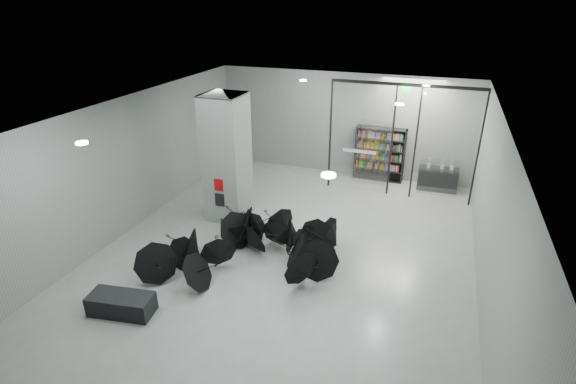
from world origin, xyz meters
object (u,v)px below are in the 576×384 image
(bench, at_px, (121,304))
(umbrella_cluster, at_px, (262,247))
(shop_counter, at_px, (437,179))
(bookshelf, at_px, (379,154))
(column, at_px, (227,158))

(bench, height_order, umbrella_cluster, umbrella_cluster)
(bench, xyz_separation_m, shop_counter, (6.44, 9.62, 0.19))
(bench, bearing_deg, bookshelf, 58.08)
(bench, distance_m, bookshelf, 10.78)
(bookshelf, distance_m, umbrella_cluster, 7.03)
(bench, xyz_separation_m, bookshelf, (4.22, 9.89, 0.81))
(shop_counter, bearing_deg, bookshelf, 171.03)
(shop_counter, bearing_deg, bench, -125.78)
(shop_counter, relative_size, umbrella_cluster, 0.27)
(column, relative_size, bookshelf, 1.92)
(column, distance_m, bookshelf, 6.32)
(column, height_order, shop_counter, column)
(bench, height_order, shop_counter, shop_counter)
(bookshelf, xyz_separation_m, umbrella_cluster, (-2.10, -6.67, -0.73))
(column, relative_size, umbrella_cluster, 0.75)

